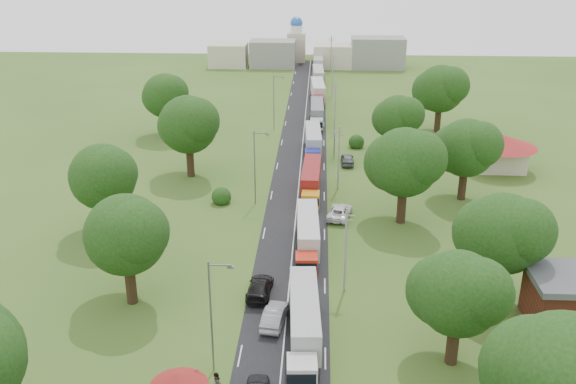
{
  "coord_description": "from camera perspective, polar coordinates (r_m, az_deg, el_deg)",
  "views": [
    {
      "loc": [
        2.7,
        -62.77,
        32.97
      ],
      "look_at": [
        -1.03,
        11.89,
        3.0
      ],
      "focal_mm": 40.0,
      "sensor_mm": 36.0,
      "label": 1
    }
  ],
  "objects": [
    {
      "name": "pole_2",
      "position": [
        88.46,
        4.53,
        3.13
      ],
      "size": [
        1.6,
        0.24,
        9.0
      ],
      "color": "gray",
      "rests_on": "ground"
    },
    {
      "name": "car_verge_far",
      "position": [
        99.64,
        5.3,
        2.93
      ],
      "size": [
        2.0,
        4.85,
        1.65
      ],
      "primitive_type": "imported",
      "rotation": [
        0.0,
        0.0,
        3.15
      ],
      "color": "#515458",
      "rests_on": "ground"
    },
    {
      "name": "truck_0",
      "position": [
        56.05,
        1.44,
        -11.59
      ],
      "size": [
        3.06,
        14.28,
        3.94
      ],
      "color": "silver",
      "rests_on": "ground"
    },
    {
      "name": "car_lane_mid",
      "position": [
        59.36,
        -1.19,
        -10.94
      ],
      "size": [
        2.44,
        5.24,
        1.66
      ],
      "primitive_type": "imported",
      "rotation": [
        0.0,
        0.0,
        3.0
      ],
      "color": "gray",
      "rests_on": "ground"
    },
    {
      "name": "pole_4",
      "position": [
        142.63,
        3.99,
        10.36
      ],
      "size": [
        1.6,
        0.24,
        9.0
      ],
      "color": "gray",
      "rests_on": "ground"
    },
    {
      "name": "truck_6",
      "position": [
        153.4,
        2.7,
        10.19
      ],
      "size": [
        2.86,
        13.94,
        3.86
      ],
      "color": "#296D2A",
      "rests_on": "ground"
    },
    {
      "name": "pole_1",
      "position": [
        62.59,
        5.13,
        -5.11
      ],
      "size": [
        1.6,
        0.24,
        9.0
      ],
      "color": "gray",
      "rests_on": "ground"
    },
    {
      "name": "ground",
      "position": [
        70.95,
        0.35,
        -5.84
      ],
      "size": [
        260.0,
        260.0,
        0.0
      ],
      "primitive_type": "plane",
      "color": "#34551C",
      "rests_on": "ground"
    },
    {
      "name": "truck_3",
      "position": [
        103.44,
        2.24,
        4.43
      ],
      "size": [
        2.85,
        13.9,
        3.84
      ],
      "color": "navy",
      "rests_on": "ground"
    },
    {
      "name": "truck_1",
      "position": [
        71.25,
        1.76,
        -3.92
      ],
      "size": [
        2.77,
        13.7,
        3.79
      ],
      "color": "red",
      "rests_on": "ground"
    },
    {
      "name": "info_sign",
      "position": [
        102.29,
        4.15,
        4.75
      ],
      "size": [
        0.12,
        3.1,
        4.1
      ],
      "color": "slate",
      "rests_on": "ground"
    },
    {
      "name": "distant_town",
      "position": [
        175.28,
        2.21,
        12.15
      ],
      "size": [
        52.0,
        8.0,
        8.0
      ],
      "color": "gray",
      "rests_on": "ground"
    },
    {
      "name": "tree_13",
      "position": [
        114.12,
        -10.87,
        8.42
      ],
      "size": [
        8.8,
        8.8,
        11.07
      ],
      "color": "#382616",
      "rests_on": "ground"
    },
    {
      "name": "house_cream",
      "position": [
        101.05,
        18.44,
        3.83
      ],
      "size": [
        10.08,
        10.08,
        5.8
      ],
      "color": "beige",
      "rests_on": "ground"
    },
    {
      "name": "tree_12",
      "position": [
        93.35,
        -8.86,
        5.98
      ],
      "size": [
        9.6,
        9.6,
        12.05
      ],
      "color": "#382616",
      "rests_on": "ground"
    },
    {
      "name": "truck_2",
      "position": [
        87.03,
        2.07,
        0.99
      ],
      "size": [
        2.67,
        13.66,
        3.78
      ],
      "color": "orange",
      "rests_on": "ground"
    },
    {
      "name": "road",
      "position": [
        89.13,
        0.92,
        0.13
      ],
      "size": [
        8.0,
        200.0,
        0.04
      ],
      "primitive_type": "cube",
      "color": "black",
      "rests_on": "ground"
    },
    {
      "name": "truck_7",
      "position": [
        168.98,
        2.68,
        11.28
      ],
      "size": [
        2.65,
        14.01,
        3.88
      ],
      "color": "silver",
      "rests_on": "ground"
    },
    {
      "name": "tree_7",
      "position": [
        117.64,
        13.38,
        8.93
      ],
      "size": [
        9.6,
        9.6,
        12.05
      ],
      "color": "#382616",
      "rests_on": "ground"
    },
    {
      "name": "tree_6",
      "position": [
        102.14,
        9.73,
        6.57
      ],
      "size": [
        8.0,
        8.0,
        10.1
      ],
      "color": "#382616",
      "rests_on": "ground"
    },
    {
      "name": "tree_2",
      "position": [
        53.29,
        14.86,
        -8.63
      ],
      "size": [
        8.0,
        8.0,
        10.1
      ],
      "color": "#382616",
      "rests_on": "ground"
    },
    {
      "name": "tree_11",
      "position": [
        76.73,
        -16.12,
        1.35
      ],
      "size": [
        8.8,
        8.8,
        11.07
      ],
      "color": "#382616",
      "rests_on": "ground"
    },
    {
      "name": "tree_3",
      "position": [
        63.07,
        18.53,
        -3.46
      ],
      "size": [
        8.8,
        8.8,
        11.07
      ],
      "color": "#382616",
      "rests_on": "ground"
    },
    {
      "name": "tree_5",
      "position": [
        87.08,
        15.55,
        3.83
      ],
      "size": [
        8.8,
        8.8,
        11.07
      ],
      "color": "#382616",
      "rests_on": "ground"
    },
    {
      "name": "pole_5",
      "position": [
        170.16,
        3.85,
        12.23
      ],
      "size": [
        1.6,
        0.24,
        9.0
      ],
      "color": "gray",
      "rests_on": "ground"
    },
    {
      "name": "lamp_1",
      "position": [
        82.85,
        -2.88,
        2.49
      ],
      "size": [
        2.03,
        0.22,
        10.0
      ],
      "color": "slate",
      "rests_on": "ground"
    },
    {
      "name": "pedestrian_booth",
      "position": [
        51.59,
        -6.4,
        -16.63
      ],
      "size": [
        0.88,
        1.06,
        1.96
      ],
      "primitive_type": "imported",
      "rotation": [
        0.0,
        0.0,
        -1.41
      ],
      "color": "gray",
      "rests_on": "ground"
    },
    {
      "name": "tree_4",
      "position": [
        77.82,
        10.31,
        2.65
      ],
      "size": [
        9.6,
        9.6,
        12.05
      ],
      "color": "#382616",
      "rests_on": "ground"
    },
    {
      "name": "car_verge_near",
      "position": [
        80.61,
        4.61,
        -1.76
      ],
      "size": [
        3.65,
        6.09,
        1.59
      ],
      "primitive_type": "imported",
      "rotation": [
        0.0,
        0.0,
        2.95
      ],
      "color": "silver",
      "rests_on": "ground"
    },
    {
      "name": "pole_3",
      "position": [
        115.33,
        4.2,
        7.59
      ],
      "size": [
        1.6,
        0.24,
        9.0
      ],
      "color": "gray",
      "rests_on": "ground"
    },
    {
      "name": "church",
      "position": [
        182.98,
        0.75,
        13.18
      ],
      "size": [
        5.0,
        5.0,
        12.3
      ],
      "color": "beige",
      "rests_on": "ground"
    },
    {
      "name": "house_brick",
      "position": [
        63.56,
        24.25,
        -8.79
      ],
      "size": [
        8.6,
        6.6,
        5.2
      ],
      "color": "maroon",
      "rests_on": "ground"
    },
    {
      "name": "tree_1",
      "position": [
        44.15,
        23.35,
        -14.9
      ],
      "size": [
        9.6,
        9.6,
        12.05
      ],
      "color": "#382616",
      "rests_on": "ground"
    },
    {
      "name": "lamp_2",
      "position": [
        116.33,
        -1.2,
        8.21
      ],
      "size": [
        2.03,
        0.22,
        10.0
      ],
      "color": "slate",
      "rests_on": "ground"
    },
    {
      "name": "tree_10",
      "position": [
        61.46,
        -14.2,
        -3.64
      ],
      "size": [
        8.8,
        8.8,
        11.07
      ],
      "color": "#382616",
      "rests_on": "ground"
    },
    {
      "name": "truck_4",
      "position": [
        120.78,
        2.59,
        6.97
      ],
      "size": [
        2.52,
        13.66,
        3.78
      ],
      "color": "#B2B2B2",
      "rests_on": "ground"
    },
    {
      "name": "lamp_0",
      "position": [
        51.44,
        -6.71,
        -10.54
      ],
      "size": [
        2.03,
        0.22,
        10.0
      ],
      "color": "slate",
      "rests_on": "ground"
    },
    {
      "name": "car_lane_rear",
      "position": [
        63.76,
        -2.53,
        -8.47
      ],
      "size": [
        2.58,
        5.68,
        1.61
      ],
      "primitive_type": "imported",
      "rotation": [
        0.0,
        0.0,
        3.08
      ],
      "color": "black",
      "rests_on": "ground"
    },
    {
      "name": "truck_8",
      "position": [
        185.25,
        2.75,
        12.21
      ],
      "size": [
        2.85,
        13.81,
        3.82
      ],
      "color": "brown",
      "rests_on": "ground"
    },
    {
      "name": "truck_5",
      "position": [
        137.28,
        2.67,
        8.86
      ],
      "size": [
        3.25,
        14.79,
        4.08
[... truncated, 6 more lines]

